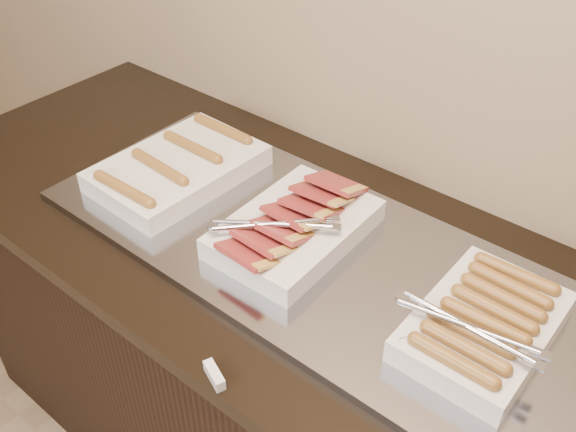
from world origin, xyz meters
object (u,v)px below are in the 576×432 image
at_px(warming_tray, 310,249).
at_px(dish_left, 178,167).
at_px(dish_right, 483,324).
at_px(counter, 302,383).
at_px(dish_center, 294,227).

height_order(warming_tray, dish_left, dish_left).
height_order(dish_left, dish_right, dish_right).
xyz_separation_m(dish_left, dish_right, (0.78, -0.00, 0.01)).
bearing_deg(dish_left, warming_tray, 1.75).
xyz_separation_m(warming_tray, dish_left, (-0.40, 0.00, 0.04)).
bearing_deg(dish_right, counter, 179.17).
relative_size(warming_tray, dish_right, 3.78).
bearing_deg(dish_right, dish_left, 179.51).
xyz_separation_m(counter, dish_center, (-0.03, -0.00, 0.50)).
bearing_deg(counter, dish_right, -0.70).
distance_m(warming_tray, dish_left, 0.40).
bearing_deg(dish_center, dish_left, 177.82).
relative_size(counter, dish_left, 5.28).
bearing_deg(dish_center, warming_tray, 4.62).
bearing_deg(counter, dish_left, 180.00).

